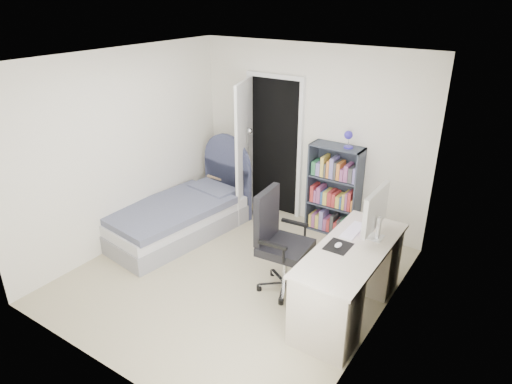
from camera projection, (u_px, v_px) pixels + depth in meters
The scene contains 8 objects.
room_shell at pixel (232, 178), 4.92m from camera, with size 3.50×3.70×2.60m.
door at pixel (255, 148), 6.54m from camera, with size 0.92×0.79×2.06m.
bed at pixel (182, 215), 6.27m from camera, with size 1.18×2.09×1.22m.
nightstand at pixel (225, 181), 7.08m from camera, with size 0.41×0.41×0.60m.
floor_lamp at pixel (249, 180), 6.67m from camera, with size 0.19×0.19×1.36m.
bookcase at pixel (334, 193), 6.20m from camera, with size 0.70×0.30×1.49m.
desk at pixel (350, 277), 4.66m from camera, with size 0.64×1.60×1.31m.
office_chair at pixel (278, 237), 4.97m from camera, with size 0.61×0.63×1.17m.
Camera 1 is at (2.74, -3.65, 3.12)m, focal length 32.00 mm.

